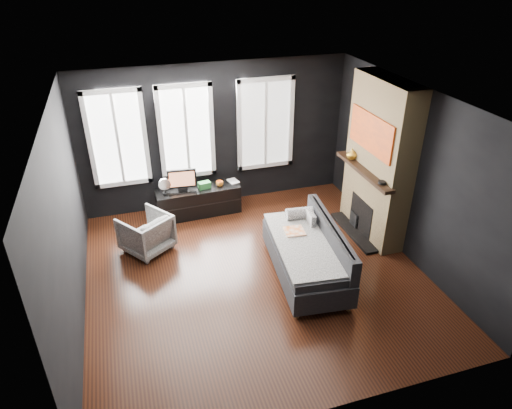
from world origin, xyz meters
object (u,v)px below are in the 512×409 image
object	(u,v)px
monitor	(182,179)
book	(229,177)
armchair	(146,231)
mantel_vase	(352,154)
sofa	(306,251)
media_console	(198,201)
mug	(220,183)

from	to	relation	value
monitor	book	xyz separation A→B (m)	(0.88, 0.05, -0.12)
armchair	mantel_vase	bearing A→B (deg)	142.97
sofa	mantel_vase	bearing A→B (deg)	49.62
armchair	monitor	distance (m)	1.29
media_console	monitor	world-z (taller)	monitor
monitor	armchair	bearing A→B (deg)	-124.05
monitor	mug	xyz separation A→B (m)	(0.68, -0.04, -0.17)
book	monitor	bearing A→B (deg)	-176.45
sofa	media_console	bearing A→B (deg)	123.18
sofa	mantel_vase	size ratio (longest dim) A/B	10.42
armchair	media_console	distance (m)	1.41
sofa	monitor	xyz separation A→B (m)	(-1.46, 2.32, 0.34)
sofa	mantel_vase	world-z (taller)	mantel_vase
sofa	media_console	xyz separation A→B (m)	(-1.19, 2.32, -0.16)
media_console	book	world-z (taller)	book
media_console	sofa	bearing A→B (deg)	-64.99
book	mantel_vase	world-z (taller)	mantel_vase
mantel_vase	armchair	bearing A→B (deg)	178.29
mug	book	distance (m)	0.23
armchair	monitor	world-z (taller)	monitor
book	mug	bearing A→B (deg)	-155.59
media_console	monitor	size ratio (longest dim) A/B	2.93
sofa	armchair	distance (m)	2.63
armchair	monitor	xyz separation A→B (m)	(0.77, 0.95, 0.41)
sofa	mantel_vase	xyz separation A→B (m)	(1.33, 1.27, 0.89)
armchair	mug	world-z (taller)	armchair
armchair	book	world-z (taller)	book
sofa	armchair	bearing A→B (deg)	154.34
sofa	media_console	size ratio (longest dim) A/B	1.29
armchair	mug	size ratio (longest dim) A/B	5.54
media_console	book	xyz separation A→B (m)	(0.61, 0.06, 0.38)
monitor	book	size ratio (longest dim) A/B	2.21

